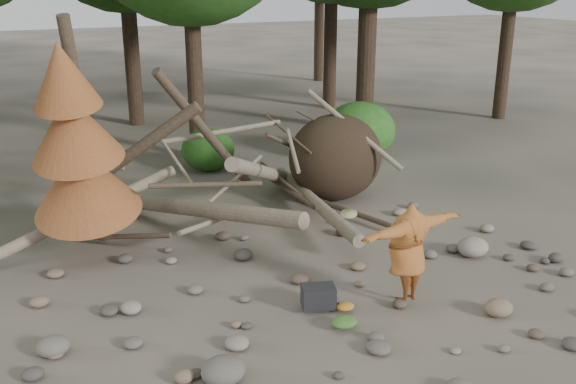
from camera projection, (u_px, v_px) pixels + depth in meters
name	position (u px, v px, depth m)	size (l,w,h in m)	color
ground	(332.00, 303.00, 10.11)	(120.00, 120.00, 0.00)	#514C44
deadfall_pile	(314.00, 163.00, 14.26)	(8.55, 5.24, 3.30)	#332619
dead_conifer	(77.00, 148.00, 10.96)	(2.06, 2.16, 4.35)	#4C3F30
bush_mid	(208.00, 150.00, 16.87)	(1.40, 1.40, 1.12)	#28601C
bush_right	(359.00, 130.00, 17.91)	(2.00, 2.00, 1.60)	#337223
frisbee_thrower	(408.00, 252.00, 9.81)	(2.14, 0.76, 1.60)	#A75D25
backpack	(318.00, 300.00, 9.85)	(0.51, 0.34, 0.34)	black
cloth_green	(344.00, 325.00, 9.33)	(0.39, 0.33, 0.15)	#3D6E2C
cloth_orange	(345.00, 309.00, 9.81)	(0.28, 0.23, 0.10)	#C37D21
boulder_front_left	(223.00, 371.00, 8.08)	(0.57, 0.52, 0.34)	#635C52
boulder_front_right	(499.00, 308.00, 9.70)	(0.44, 0.39, 0.26)	#836D52
boulder_mid_right	(473.00, 247.00, 11.76)	(0.59, 0.53, 0.35)	gray
boulder_mid_left	(53.00, 346.00, 8.68)	(0.46, 0.41, 0.27)	#6A6259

